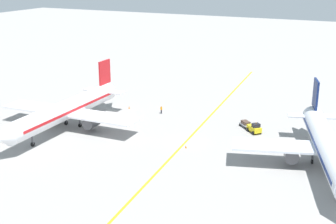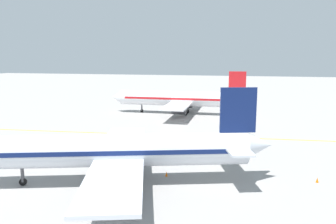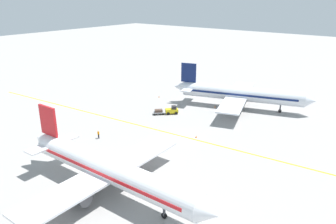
# 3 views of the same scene
# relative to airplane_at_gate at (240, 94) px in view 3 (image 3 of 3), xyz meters

# --- Properties ---
(ground_plane) EXTENTS (400.00, 400.00, 0.00)m
(ground_plane) POSITION_rel_airplane_at_gate_xyz_m (23.47, -0.97, -3.71)
(ground_plane) COLOR gray
(apron_yellow_centreline) EXTENTS (10.93, 119.57, 0.01)m
(apron_yellow_centreline) POSITION_rel_airplane_at_gate_xyz_m (23.47, -0.97, -3.71)
(apron_yellow_centreline) COLOR yellow
(apron_yellow_centreline) RESTS_ON ground
(airplane_at_gate) EXTENTS (28.28, 34.76, 10.60)m
(airplane_at_gate) POSITION_rel_airplane_at_gate_xyz_m (0.00, 0.00, 0.00)
(airplane_at_gate) COLOR silver
(airplane_at_gate) RESTS_ON ground
(airplane_adjacent_stand) EXTENTS (28.10, 35.46, 10.60)m
(airplane_adjacent_stand) POSITION_rel_airplane_at_gate_xyz_m (46.36, 2.11, 0.00)
(airplane_adjacent_stand) COLOR white
(airplane_adjacent_stand) RESTS_ON ground
(baggage_tug_white) EXTENTS (3.20, 3.16, 2.11)m
(baggage_tug_white) POSITION_rel_airplane_at_gate_xyz_m (13.96, -10.85, -2.81)
(baggage_tug_white) COLOR gold
(baggage_tug_white) RESTS_ON ground
(baggage_cart_trailing) EXTENTS (2.84, 2.81, 1.24)m
(baggage_cart_trailing) POSITION_rel_airplane_at_gate_xyz_m (16.33, -13.15, -2.95)
(baggage_cart_trailing) COLOR gray
(baggage_cart_trailing) RESTS_ON ground
(ground_crew_worker) EXTENTS (0.25, 0.58, 1.68)m
(ground_crew_worker) POSITION_rel_airplane_at_gate_xyz_m (34.61, -13.86, -2.80)
(ground_crew_worker) COLOR #23232D
(ground_crew_worker) RESTS_ON ground
(traffic_cone_near_nose) EXTENTS (0.32, 0.32, 0.55)m
(traffic_cone_near_nose) POSITION_rel_airplane_at_gate_xyz_m (3.43, -4.97, -3.43)
(traffic_cone_near_nose) COLOR orange
(traffic_cone_near_nose) RESTS_ON ground
(traffic_cone_mid_apron) EXTENTS (0.32, 0.32, 0.55)m
(traffic_cone_mid_apron) POSITION_rel_airplane_at_gate_xyz_m (5.55, -21.83, -3.43)
(traffic_cone_mid_apron) COLOR orange
(traffic_cone_mid_apron) RESTS_ON ground
(traffic_cone_by_wingtip) EXTENTS (0.32, 0.32, 0.55)m
(traffic_cone_by_wingtip) POSITION_rel_airplane_at_gate_xyz_m (42.41, -13.95, -3.43)
(traffic_cone_by_wingtip) COLOR orange
(traffic_cone_by_wingtip) RESTS_ON ground
(traffic_cone_far_edge) EXTENTS (0.32, 0.32, 0.55)m
(traffic_cone_far_edge) POSITION_rel_airplane_at_gate_xyz_m (22.30, 1.54, -3.43)
(traffic_cone_far_edge) COLOR orange
(traffic_cone_far_edge) RESTS_ON ground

